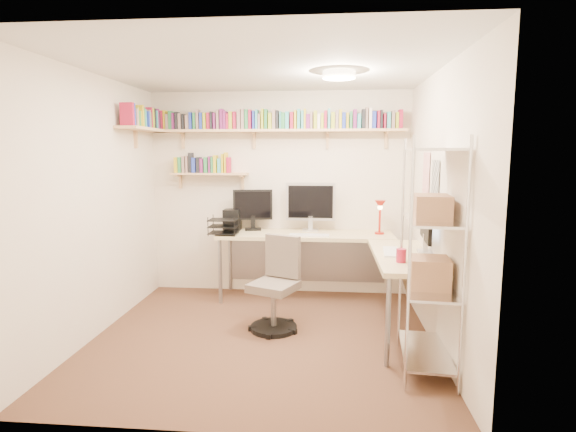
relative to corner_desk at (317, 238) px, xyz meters
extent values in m
plane|color=#49311F|center=(-0.50, -0.94, -0.80)|extent=(3.20, 3.20, 0.00)
cube|color=beige|center=(-0.50, 0.56, 0.45)|extent=(3.20, 0.04, 2.50)
cube|color=beige|center=(-2.10, -0.94, 0.45)|extent=(0.04, 3.00, 2.50)
cube|color=beige|center=(1.10, -0.94, 0.45)|extent=(0.04, 3.00, 2.50)
cube|color=beige|center=(-0.50, -2.44, 0.45)|extent=(3.20, 0.04, 2.50)
cube|color=silver|center=(-0.50, -0.94, 1.70)|extent=(3.20, 3.00, 0.04)
cube|color=white|center=(1.09, -0.39, 0.75)|extent=(0.01, 0.30, 0.42)
cube|color=silver|center=(1.09, -0.79, 0.70)|extent=(0.01, 0.28, 0.38)
cylinder|color=#FFEAC6|center=(0.20, -0.74, 1.66)|extent=(0.30, 0.30, 0.06)
cube|color=#DCB87C|center=(-0.50, 0.43, 1.22)|extent=(3.05, 0.25, 0.03)
cube|color=#DCB87C|center=(-1.98, 0.01, 1.22)|extent=(0.25, 1.00, 0.03)
cube|color=#DCB87C|center=(-1.35, 0.46, 0.70)|extent=(0.95, 0.20, 0.02)
cube|color=#DCB87C|center=(-1.70, 0.50, 1.15)|extent=(0.03, 0.20, 0.20)
cube|color=#DCB87C|center=(-0.80, 0.50, 1.15)|extent=(0.03, 0.20, 0.20)
cube|color=#DCB87C|center=(0.10, 0.50, 1.15)|extent=(0.03, 0.20, 0.20)
cube|color=#DCB87C|center=(0.80, 0.50, 1.15)|extent=(0.03, 0.20, 0.20)
cube|color=#2236B2|center=(-1.96, 0.43, 1.34)|extent=(0.03, 0.14, 0.20)
cube|color=#A71637|center=(-1.92, 0.43, 1.35)|extent=(0.04, 0.12, 0.23)
cube|color=gold|center=(-1.88, 0.43, 1.35)|extent=(0.02, 0.12, 0.23)
cube|color=gray|center=(-1.84, 0.43, 1.33)|extent=(0.03, 0.13, 0.19)
cube|color=#2A7F42|center=(-1.80, 0.43, 1.35)|extent=(0.04, 0.13, 0.22)
cube|color=#721E61|center=(-1.77, 0.43, 1.34)|extent=(0.02, 0.14, 0.20)
cube|color=black|center=(-1.73, 0.43, 1.34)|extent=(0.04, 0.12, 0.21)
cube|color=gray|center=(-1.69, 0.43, 1.33)|extent=(0.04, 0.11, 0.19)
cube|color=black|center=(-1.65, 0.43, 1.33)|extent=(0.03, 0.12, 0.19)
cube|color=gray|center=(-1.60, 0.43, 1.32)|extent=(0.04, 0.12, 0.17)
cube|color=#2236B2|center=(-1.55, 0.43, 1.34)|extent=(0.03, 0.13, 0.20)
cube|color=#2A7F42|center=(-1.51, 0.43, 1.34)|extent=(0.03, 0.12, 0.20)
cube|color=gray|center=(-1.47, 0.43, 1.36)|extent=(0.03, 0.11, 0.24)
cube|color=#2236B2|center=(-1.43, 0.43, 1.34)|extent=(0.03, 0.12, 0.20)
cube|color=#A2B121|center=(-1.38, 0.43, 1.34)|extent=(0.03, 0.12, 0.20)
cube|color=#A71637|center=(-1.33, 0.43, 1.34)|extent=(0.04, 0.12, 0.20)
cube|color=black|center=(-1.30, 0.43, 1.34)|extent=(0.02, 0.15, 0.21)
cube|color=#721E61|center=(-1.26, 0.43, 1.34)|extent=(0.03, 0.13, 0.20)
cube|color=gray|center=(-1.22, 0.43, 1.36)|extent=(0.03, 0.11, 0.24)
cube|color=#721E61|center=(-1.17, 0.43, 1.36)|extent=(0.04, 0.13, 0.24)
cube|color=#721E61|center=(-1.13, 0.43, 1.35)|extent=(0.03, 0.15, 0.22)
cube|color=#A71637|center=(-1.10, 0.43, 1.33)|extent=(0.03, 0.14, 0.19)
cube|color=#A2B121|center=(-1.06, 0.43, 1.34)|extent=(0.04, 0.12, 0.21)
cube|color=#A71637|center=(-1.01, 0.43, 1.34)|extent=(0.04, 0.12, 0.21)
cube|color=gray|center=(-0.96, 0.43, 1.36)|extent=(0.04, 0.15, 0.24)
cube|color=gray|center=(-0.91, 0.43, 1.36)|extent=(0.04, 0.15, 0.24)
cube|color=#2A7F42|center=(-0.87, 0.43, 1.35)|extent=(0.04, 0.15, 0.23)
cube|color=#A71637|center=(-0.83, 0.43, 1.35)|extent=(0.03, 0.14, 0.23)
cube|color=#2236B2|center=(-0.78, 0.43, 1.35)|extent=(0.03, 0.12, 0.22)
cube|color=teal|center=(-0.75, 0.43, 1.35)|extent=(0.03, 0.14, 0.23)
cube|color=gray|center=(-0.72, 0.43, 1.33)|extent=(0.03, 0.14, 0.18)
cube|color=#A2B121|center=(-0.68, 0.43, 1.36)|extent=(0.03, 0.14, 0.24)
cube|color=#2A7F42|center=(-0.64, 0.43, 1.36)|extent=(0.03, 0.11, 0.24)
cube|color=#A2B121|center=(-0.59, 0.43, 1.33)|extent=(0.04, 0.14, 0.19)
cube|color=gray|center=(-0.54, 0.43, 1.35)|extent=(0.04, 0.13, 0.23)
cube|color=black|center=(-0.50, 0.43, 1.35)|extent=(0.03, 0.11, 0.22)
cube|color=teal|center=(-0.46, 0.43, 1.34)|extent=(0.02, 0.11, 0.21)
cube|color=#2A7F42|center=(-0.43, 0.43, 1.33)|extent=(0.04, 0.15, 0.19)
cube|color=teal|center=(-0.38, 0.43, 1.34)|extent=(0.04, 0.14, 0.20)
cube|color=#A71637|center=(-0.33, 0.43, 1.34)|extent=(0.04, 0.13, 0.20)
cube|color=gold|center=(-0.28, 0.43, 1.35)|extent=(0.03, 0.13, 0.22)
cube|color=teal|center=(-0.24, 0.43, 1.36)|extent=(0.03, 0.13, 0.23)
cube|color=teal|center=(-0.20, 0.43, 1.35)|extent=(0.03, 0.12, 0.22)
cube|color=gold|center=(-0.17, 0.43, 1.36)|extent=(0.02, 0.12, 0.24)
cube|color=#721E61|center=(-0.13, 0.43, 1.33)|extent=(0.04, 0.14, 0.17)
cube|color=gray|center=(-0.09, 0.43, 1.34)|extent=(0.03, 0.12, 0.20)
cube|color=#A2B121|center=(-0.05, 0.43, 1.34)|extent=(0.04, 0.15, 0.21)
cube|color=white|center=(-0.01, 0.43, 1.33)|extent=(0.03, 0.14, 0.17)
cube|color=#A2B121|center=(0.03, 0.43, 1.33)|extent=(0.03, 0.12, 0.19)
cube|color=#A71637|center=(0.07, 0.43, 1.34)|extent=(0.03, 0.14, 0.21)
cube|color=teal|center=(0.11, 0.43, 1.36)|extent=(0.03, 0.13, 0.23)
cube|color=#A2B121|center=(0.16, 0.43, 1.33)|extent=(0.04, 0.13, 0.19)
cube|color=gray|center=(0.21, 0.43, 1.35)|extent=(0.03, 0.13, 0.22)
cube|color=gold|center=(0.25, 0.43, 1.35)|extent=(0.03, 0.13, 0.22)
cube|color=#2236B2|center=(0.29, 0.43, 1.33)|extent=(0.04, 0.14, 0.19)
cube|color=gold|center=(0.33, 0.43, 1.33)|extent=(0.03, 0.11, 0.19)
cube|color=#2A7F42|center=(0.37, 0.43, 1.34)|extent=(0.03, 0.11, 0.20)
cube|color=#721E61|center=(0.42, 0.43, 1.35)|extent=(0.04, 0.14, 0.22)
cube|color=teal|center=(0.47, 0.43, 1.33)|extent=(0.04, 0.15, 0.17)
cube|color=black|center=(0.52, 0.43, 1.35)|extent=(0.04, 0.14, 0.23)
cube|color=gray|center=(0.55, 0.43, 1.36)|extent=(0.03, 0.12, 0.25)
cube|color=white|center=(0.59, 0.43, 1.36)|extent=(0.03, 0.14, 0.24)
cube|color=#2236B2|center=(0.64, 0.43, 1.34)|extent=(0.04, 0.13, 0.20)
cube|color=#A71637|center=(0.69, 0.43, 1.34)|extent=(0.03, 0.15, 0.21)
cube|color=black|center=(0.72, 0.43, 1.35)|extent=(0.03, 0.13, 0.22)
cube|color=#A71637|center=(0.76, 0.43, 1.33)|extent=(0.02, 0.15, 0.17)
cube|color=teal|center=(0.81, 0.43, 1.33)|extent=(0.04, 0.13, 0.19)
cube|color=gray|center=(0.86, 0.43, 1.34)|extent=(0.04, 0.12, 0.21)
cube|color=#A2B121|center=(0.90, 0.43, 1.33)|extent=(0.03, 0.13, 0.19)
cube|color=#A71637|center=(0.94, 0.43, 1.35)|extent=(0.04, 0.13, 0.22)
cube|color=#A71637|center=(-1.98, -0.42, 1.36)|extent=(0.14, 0.04, 0.24)
cube|color=#2236B2|center=(-1.98, -0.37, 1.36)|extent=(0.13, 0.03, 0.23)
cube|color=gray|center=(-1.98, -0.33, 1.33)|extent=(0.15, 0.04, 0.18)
cube|color=#A2B121|center=(-1.98, -0.28, 1.34)|extent=(0.13, 0.02, 0.21)
cube|color=#2A7F42|center=(-1.98, -0.24, 1.32)|extent=(0.12, 0.04, 0.17)
cube|color=gold|center=(-1.98, -0.20, 1.32)|extent=(0.12, 0.02, 0.17)
cube|color=gold|center=(-1.98, -0.16, 1.36)|extent=(0.14, 0.04, 0.24)
cube|color=#2A7F42|center=(-1.98, -0.12, 1.35)|extent=(0.13, 0.04, 0.22)
cube|color=teal|center=(-1.98, -0.06, 1.34)|extent=(0.11, 0.04, 0.20)
cube|color=#2236B2|center=(-1.98, -0.01, 1.33)|extent=(0.15, 0.04, 0.18)
cube|color=gray|center=(-1.98, 0.03, 1.34)|extent=(0.14, 0.03, 0.20)
cube|color=#2A7F42|center=(-1.98, 0.07, 1.33)|extent=(0.12, 0.03, 0.18)
cube|color=#A71637|center=(-1.98, 0.11, 1.36)|extent=(0.12, 0.03, 0.24)
cube|color=#A2B121|center=(-1.98, 0.16, 1.35)|extent=(0.11, 0.04, 0.23)
cube|color=black|center=(-1.98, 0.22, 1.36)|extent=(0.11, 0.04, 0.24)
cube|color=teal|center=(-1.98, 0.26, 1.35)|extent=(0.13, 0.03, 0.22)
cube|color=#721E61|center=(-1.98, 0.31, 1.36)|extent=(0.12, 0.04, 0.24)
cube|color=black|center=(-1.98, 0.36, 1.35)|extent=(0.11, 0.04, 0.21)
cube|color=#A71637|center=(-1.98, 0.41, 1.34)|extent=(0.12, 0.04, 0.21)
cube|color=gold|center=(-1.76, 0.46, 0.81)|extent=(0.04, 0.14, 0.19)
cube|color=#2A7F42|center=(-1.71, 0.46, 0.81)|extent=(0.04, 0.14, 0.19)
cube|color=gray|center=(-1.67, 0.46, 0.82)|extent=(0.04, 0.12, 0.20)
cube|color=gray|center=(-1.62, 0.46, 0.82)|extent=(0.03, 0.13, 0.20)
cube|color=black|center=(-1.58, 0.46, 0.84)|extent=(0.03, 0.14, 0.25)
cube|color=#2236B2|center=(-1.54, 0.46, 0.81)|extent=(0.04, 0.13, 0.18)
cube|color=black|center=(-1.48, 0.46, 0.81)|extent=(0.04, 0.13, 0.19)
cube|color=#721E61|center=(-1.44, 0.46, 0.80)|extent=(0.04, 0.15, 0.17)
cube|color=#2A7F42|center=(-1.38, 0.46, 0.81)|extent=(0.04, 0.14, 0.19)
cube|color=#721E61|center=(-1.34, 0.46, 0.82)|extent=(0.02, 0.13, 0.20)
cube|color=#2A7F42|center=(-1.31, 0.46, 0.81)|extent=(0.03, 0.12, 0.19)
cube|color=gold|center=(-1.27, 0.46, 0.82)|extent=(0.03, 0.12, 0.22)
cube|color=teal|center=(-1.22, 0.46, 0.80)|extent=(0.04, 0.11, 0.17)
cube|color=gold|center=(-1.18, 0.46, 0.83)|extent=(0.02, 0.12, 0.23)
cube|color=gold|center=(-1.14, 0.46, 0.84)|extent=(0.03, 0.13, 0.25)
cube|color=#A71637|center=(-1.11, 0.46, 0.81)|extent=(0.03, 0.14, 0.19)
cube|color=beige|center=(-0.15, 0.28, -0.01)|extent=(2.07, 0.65, 0.04)
cube|color=beige|center=(0.89, -0.78, -0.01)|extent=(0.65, 1.42, 0.04)
cylinder|color=gray|center=(-1.13, 0.00, -0.42)|extent=(0.04, 0.04, 0.76)
cylinder|color=gray|center=(-1.13, 0.55, -0.42)|extent=(0.04, 0.04, 0.76)
cylinder|color=gray|center=(1.16, 0.55, -0.42)|extent=(0.04, 0.04, 0.76)
cylinder|color=gray|center=(0.61, -1.44, -0.42)|extent=(0.04, 0.04, 0.76)
cylinder|color=gray|center=(1.16, -1.44, -0.42)|extent=(0.04, 0.04, 0.76)
cube|color=gray|center=(-0.15, 0.56, -0.36)|extent=(1.96, 0.02, 0.60)
cube|color=silver|center=(-0.10, 0.41, 0.37)|extent=(0.60, 0.03, 0.46)
cube|color=black|center=(-0.10, 0.38, 0.37)|extent=(0.54, 0.00, 0.40)
cube|color=black|center=(-0.81, 0.41, 0.33)|extent=(0.48, 0.03, 0.37)
cube|color=black|center=(1.04, -0.73, 0.35)|extent=(0.03, 0.63, 0.41)
cube|color=silver|center=(1.02, -0.73, 0.35)|extent=(0.00, 0.57, 0.36)
cube|color=white|center=(-0.10, 0.08, 0.02)|extent=(0.46, 0.14, 0.02)
cube|color=white|center=(0.72, -0.73, 0.02)|extent=(0.14, 0.44, 0.02)
cylinder|color=#A0180D|center=(0.72, 0.28, 0.02)|extent=(0.11, 0.11, 0.02)
cylinder|color=#A0180D|center=(0.72, 0.28, 0.19)|extent=(0.03, 0.03, 0.31)
cone|color=#A0180D|center=(0.72, 0.28, 0.36)|extent=(0.13, 0.13, 0.10)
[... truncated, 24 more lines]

